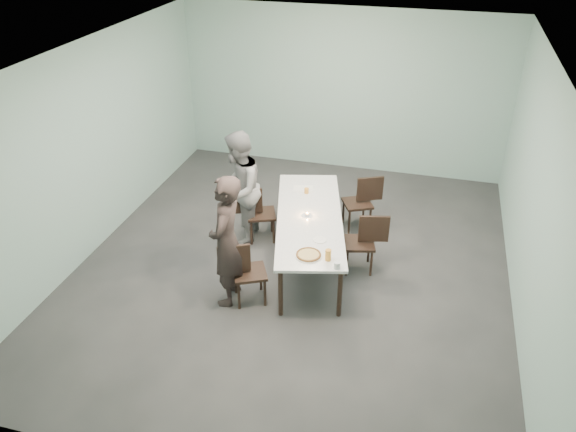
% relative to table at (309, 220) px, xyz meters
% --- Properties ---
extents(ground, '(7.00, 7.00, 0.00)m').
position_rel_table_xyz_m(ground, '(-0.18, -0.19, -0.69)').
color(ground, '#333335').
rests_on(ground, ground).
extents(room_shell, '(6.02, 7.02, 3.01)m').
position_rel_table_xyz_m(room_shell, '(-0.18, -0.19, 1.33)').
color(room_shell, '#93B9B2').
rests_on(room_shell, ground).
extents(table, '(1.51, 2.74, 0.75)m').
position_rel_table_xyz_m(table, '(0.00, 0.00, 0.00)').
color(table, white).
rests_on(table, ground).
extents(chair_near_left, '(0.65, 0.56, 0.87)m').
position_rel_table_xyz_m(chair_near_left, '(-0.61, -1.11, -0.19)').
color(chair_near_left, black).
rests_on(chair_near_left, ground).
extents(chair_far_left, '(0.65, 0.55, 0.87)m').
position_rel_table_xyz_m(chair_far_left, '(-0.92, 0.37, -0.19)').
color(chair_far_left, black).
rests_on(chair_far_left, ground).
extents(chair_near_right, '(0.65, 0.51, 0.87)m').
position_rel_table_xyz_m(chair_near_right, '(0.80, 0.01, -0.19)').
color(chair_near_right, black).
rests_on(chair_near_right, ground).
extents(chair_far_right, '(0.65, 0.56, 0.87)m').
position_rel_table_xyz_m(chair_far_right, '(0.59, 1.15, -0.19)').
color(chair_far_right, black).
rests_on(chair_far_right, ground).
extents(diner_near, '(0.48, 0.69, 1.80)m').
position_rel_table_xyz_m(diner_near, '(-0.80, -1.13, 0.21)').
color(diner_near, black).
rests_on(diner_near, ground).
extents(diner_far, '(0.74, 0.91, 1.76)m').
position_rel_table_xyz_m(diner_far, '(-1.14, 0.28, 0.19)').
color(diner_far, gray).
rests_on(diner_far, ground).
extents(pizza, '(0.34, 0.34, 0.04)m').
position_rel_table_xyz_m(pizza, '(0.21, -0.96, 0.08)').
color(pizza, white).
rests_on(pizza, table).
extents(side_plate, '(0.18, 0.18, 0.01)m').
position_rel_table_xyz_m(side_plate, '(0.27, -0.56, 0.06)').
color(side_plate, white).
rests_on(side_plate, table).
extents(beer_glass, '(0.08, 0.08, 0.15)m').
position_rel_table_xyz_m(beer_glass, '(0.47, -0.98, 0.13)').
color(beer_glass, orange).
rests_on(beer_glass, table).
extents(water_tumbler, '(0.08, 0.08, 0.09)m').
position_rel_table_xyz_m(water_tumbler, '(0.61, -1.13, 0.10)').
color(water_tumbler, silver).
rests_on(water_tumbler, table).
extents(tealight, '(0.06, 0.06, 0.05)m').
position_rel_table_xyz_m(tealight, '(-0.03, 0.00, 0.08)').
color(tealight, silver).
rests_on(tealight, table).
extents(amber_tumbler, '(0.07, 0.07, 0.08)m').
position_rel_table_xyz_m(amber_tumbler, '(-0.20, 0.66, 0.10)').
color(amber_tumbler, orange).
rests_on(amber_tumbler, table).
extents(menu, '(0.34, 0.29, 0.01)m').
position_rel_table_xyz_m(menu, '(-0.28, 0.78, 0.06)').
color(menu, silver).
rests_on(menu, table).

